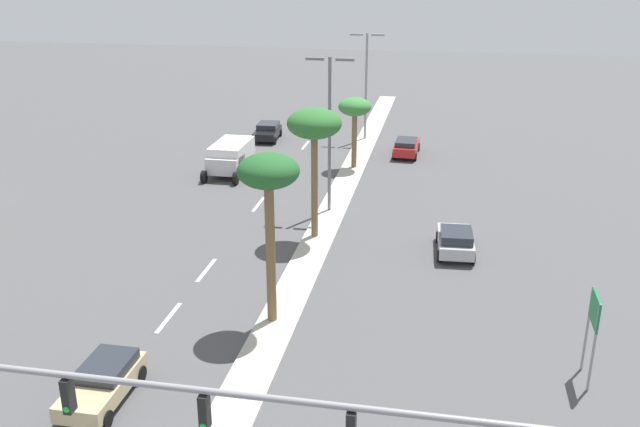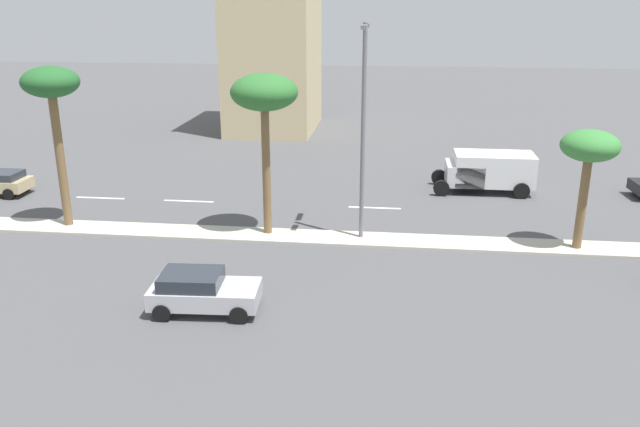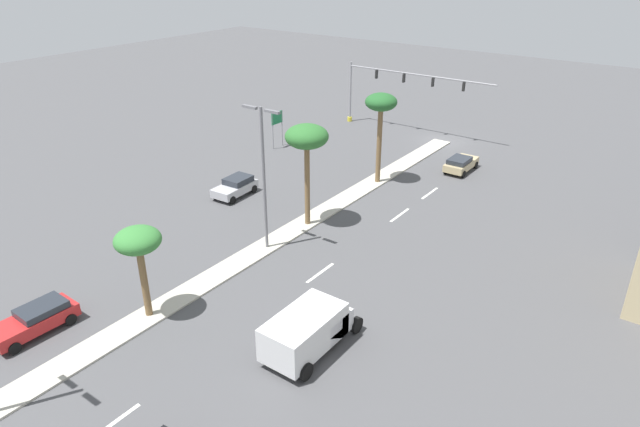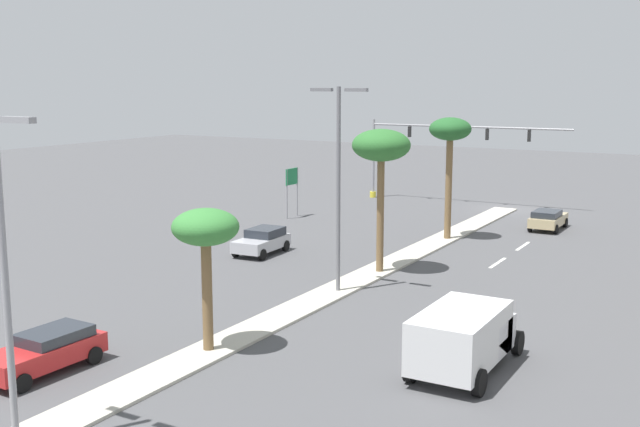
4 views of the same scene
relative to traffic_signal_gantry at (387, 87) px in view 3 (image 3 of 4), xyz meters
The scene contains 17 objects.
ground_plane 27.49m from the traffic_signal_gantry, 105.47° to the left, with size 160.00×160.00×0.00m, color #4C4C4F.
median_curb 34.48m from the traffic_signal_gantry, 102.21° to the left, with size 1.80×65.59×0.12m, color #B7B2A3.
lane_stripe_right 13.81m from the traffic_signal_gantry, 159.26° to the left, with size 0.20×2.80×0.01m, color silver.
lane_stripe_left 18.89m from the traffic_signal_gantry, 131.69° to the left, with size 0.20×2.80×0.01m, color silver.
lane_stripe_mid 22.87m from the traffic_signal_gantry, 122.96° to the left, with size 0.20×2.80×0.01m, color silver.
lane_stripe_inboard 31.83m from the traffic_signal_gantry, 112.76° to the left, with size 0.20×2.80×0.01m, color silver.
lane_stripe_near 46.06m from the traffic_signal_gantry, 105.42° to the left, with size 0.20×2.80×0.01m, color silver.
traffic_signal_gantry is the anchor object (origin of this frame).
directional_road_sign 13.36m from the traffic_signal_gantry, 65.56° to the left, with size 0.10×1.59×3.65m.
palm_tree_right 16.21m from the traffic_signal_gantry, 117.79° to the left, with size 2.61×2.61×7.63m.
palm_tree_far 25.38m from the traffic_signal_gantry, 107.25° to the left, with size 3.01×3.01×7.43m.
palm_tree_outboard 38.89m from the traffic_signal_gantry, 100.66° to the left, with size 2.46×2.46×5.30m.
street_lamp_center 29.56m from the traffic_signal_gantry, 104.55° to the left, with size 2.90×0.24×9.59m.
sedan_red_inboard 42.89m from the traffic_signal_gantry, 94.72° to the left, with size 2.00×4.36×1.40m.
sedan_tan_mid 14.79m from the traffic_signal_gantry, 148.34° to the left, with size 1.91×4.03×1.36m.
sedan_silver_trailing 23.66m from the traffic_signal_gantry, 88.83° to the left, with size 2.16×3.94×1.47m.
box_truck 38.90m from the traffic_signal_gantry, 114.43° to the left, with size 2.63×5.65×2.26m.
Camera 3 is at (-22.56, 52.66, 18.50)m, focal length 31.50 mm.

